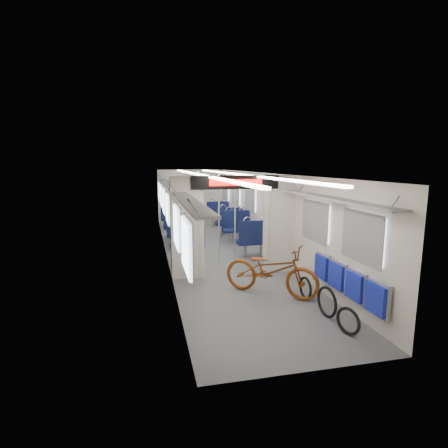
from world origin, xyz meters
name	(u,v)px	position (x,y,z in m)	size (l,w,h in m)	color
carriage	(219,203)	(0.00, -0.27, 1.50)	(12.00, 12.02, 2.31)	#515456
bicycle	(271,270)	(0.38, -3.43, 0.50)	(0.67, 1.91, 1.00)	brown
flip_bench	(346,281)	(1.35, -4.51, 0.58)	(0.12, 2.13, 0.54)	gray
bike_hoop_a	(348,323)	(0.96, -5.24, 0.19)	(0.44, 0.44, 0.05)	black
bike_hoop_b	(327,303)	(0.95, -4.60, 0.24)	(0.54, 0.54, 0.05)	black
bike_hoop_c	(305,289)	(0.96, -3.77, 0.19)	(0.44, 0.44, 0.05)	black
seat_bay_near_left	(184,236)	(-0.93, 0.17, 0.53)	(0.89, 1.96, 1.06)	#0D153C
seat_bay_near_right	(245,230)	(0.94, 0.38, 0.57)	(0.95, 2.24, 1.15)	#0D153C
seat_bay_far_left	(175,218)	(-0.93, 3.25, 0.57)	(0.95, 2.27, 1.16)	#0D153C
seat_bay_far_right	(223,216)	(0.93, 3.43, 0.56)	(0.93, 2.16, 1.13)	#0D153C
stanchion_near_left	(219,222)	(-0.23, -1.38, 1.15)	(0.04, 0.04, 2.30)	silver
stanchion_near_right	(235,220)	(0.24, -1.11, 1.15)	(0.04, 0.04, 2.30)	silver
stanchion_far_left	(198,206)	(-0.25, 1.98, 1.15)	(0.04, 0.04, 2.30)	silver
stanchion_far_right	(219,206)	(0.41, 1.75, 1.15)	(0.04, 0.04, 2.30)	silver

